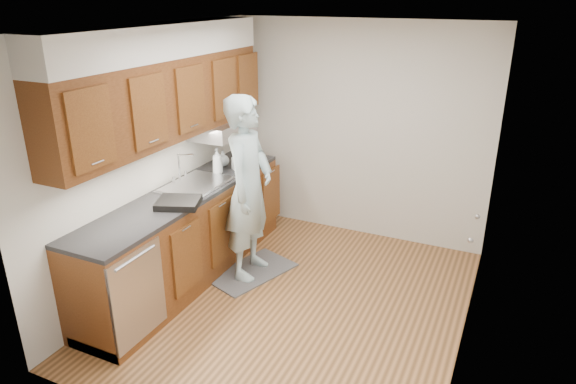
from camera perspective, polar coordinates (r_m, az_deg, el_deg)
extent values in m
plane|color=#A36B3E|center=(4.99, 0.90, -12.18)|extent=(3.50, 3.50, 0.00)
plane|color=white|center=(4.17, 1.11, 17.80)|extent=(3.50, 3.50, 0.00)
cube|color=beige|center=(5.19, -14.36, 3.78)|extent=(0.02, 3.50, 2.50)
cube|color=beige|center=(4.10, 20.54, -1.69)|extent=(0.02, 3.50, 2.50)
cube|color=beige|center=(6.00, 7.87, 6.60)|extent=(3.00, 0.02, 2.50)
cube|color=brown|center=(5.30, -11.03, -4.86)|extent=(0.60, 2.80, 0.90)
cube|color=black|center=(5.13, -11.53, -0.11)|extent=(0.63, 2.80, 0.04)
cube|color=#B2B2B7|center=(5.28, -10.11, 0.29)|extent=(0.48, 0.68, 0.14)
cube|color=#B2B2B7|center=(5.26, -10.15, 0.83)|extent=(0.52, 0.72, 0.01)
cube|color=#B2B2B7|center=(4.39, -16.29, -10.98)|extent=(0.03, 0.60, 0.80)
cube|color=brown|center=(4.95, -13.45, 9.91)|extent=(0.33, 2.80, 0.75)
cube|color=silver|center=(4.87, -14.00, 15.96)|extent=(0.35, 2.80, 0.30)
cube|color=#A5A5AA|center=(5.69, -7.29, 7.06)|extent=(0.46, 0.75, 0.16)
cube|color=silver|center=(4.46, 20.40, -2.94)|extent=(0.02, 1.22, 2.05)
cube|color=slate|center=(5.48, -4.11, -8.79)|extent=(0.80, 1.03, 0.02)
imported|color=#A8C5CC|center=(5.04, -4.43, 1.72)|extent=(0.57, 0.79, 2.11)
imported|color=silver|center=(5.50, -7.85, 3.42)|extent=(0.13, 0.13, 0.29)
imported|color=silver|center=(5.63, -5.73, 3.47)|extent=(0.12, 0.12, 0.20)
imported|color=silver|center=(5.78, -7.22, 3.75)|extent=(0.19, 0.19, 0.17)
cube|color=black|center=(4.77, -12.08, -1.16)|extent=(0.47, 0.43, 0.06)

